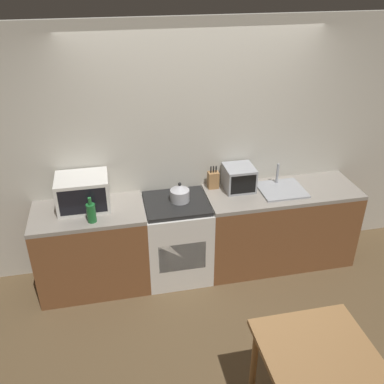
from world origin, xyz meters
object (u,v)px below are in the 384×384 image
(kettle, at_px, (180,193))
(bottle, at_px, (91,212))
(stove_range, at_px, (177,239))
(toaster_oven, at_px, (239,178))
(microwave, at_px, (83,192))
(dining_table, at_px, (317,363))

(kettle, height_order, bottle, bottle)
(stove_range, relative_size, toaster_oven, 2.92)
(toaster_oven, bearing_deg, kettle, -169.70)
(kettle, relative_size, bottle, 0.81)
(stove_range, height_order, toaster_oven, toaster_oven)
(microwave, xyz_separation_m, dining_table, (1.52, -2.01, -0.41))
(stove_range, xyz_separation_m, microwave, (-0.90, 0.09, 0.61))
(microwave, height_order, toaster_oven, microwave)
(bottle, xyz_separation_m, toaster_oven, (1.52, 0.33, 0.03))
(toaster_oven, height_order, dining_table, toaster_oven)
(microwave, xyz_separation_m, toaster_oven, (1.59, 0.04, -0.04))
(microwave, xyz_separation_m, bottle, (0.07, -0.29, -0.06))
(kettle, xyz_separation_m, microwave, (-0.94, 0.08, 0.07))
(stove_range, distance_m, bottle, 1.01)
(toaster_oven, xyz_separation_m, dining_table, (-0.07, -2.05, -0.37))
(kettle, bearing_deg, bottle, -166.56)
(stove_range, bearing_deg, bottle, -166.91)
(stove_range, distance_m, dining_table, 2.02)
(kettle, relative_size, dining_table, 0.27)
(microwave, relative_size, toaster_oven, 1.61)
(kettle, height_order, dining_table, kettle)
(microwave, height_order, bottle, microwave)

